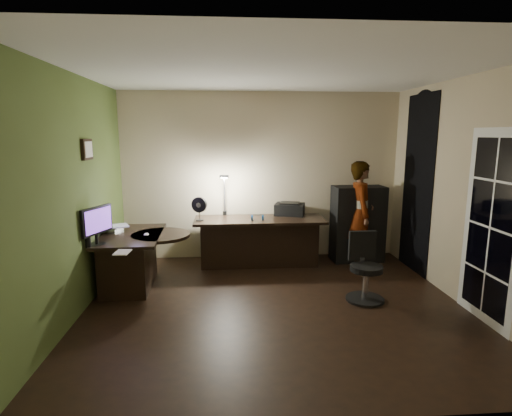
{
  "coord_description": "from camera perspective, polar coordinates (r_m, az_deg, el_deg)",
  "views": [
    {
      "loc": [
        -0.55,
        -4.49,
        2.03
      ],
      "look_at": [
        -0.15,
        1.05,
        1.0
      ],
      "focal_mm": 28.0,
      "sensor_mm": 36.0,
      "label": 1
    }
  ],
  "objects": [
    {
      "name": "cabinet",
      "position": [
        6.64,
        14.31,
        -2.19
      ],
      "size": [
        0.83,
        0.44,
        1.22
      ],
      "primitive_type": "cube",
      "rotation": [
        0.0,
        0.0,
        0.04
      ],
      "color": "black",
      "rests_on": "floor"
    },
    {
      "name": "desk_lamp",
      "position": [
        6.39,
        -4.52,
        2.16
      ],
      "size": [
        0.24,
        0.36,
        0.72
      ],
      "primitive_type": "cube",
      "rotation": [
        0.0,
        0.0,
        -0.23
      ],
      "color": "black",
      "rests_on": "desk_right"
    },
    {
      "name": "wall_back",
      "position": [
        6.55,
        0.71,
        4.55
      ],
      "size": [
        4.5,
        0.01,
        2.7
      ],
      "primitive_type": "cube",
      "color": "#C1AF8B",
      "rests_on": "floor"
    },
    {
      "name": "desk_left",
      "position": [
        5.64,
        -17.2,
        -7.19
      ],
      "size": [
        0.82,
        1.28,
        0.72
      ],
      "primitive_type": "cube",
      "rotation": [
        0.0,
        0.0,
        0.04
      ],
      "color": "black",
      "rests_on": "floor"
    },
    {
      "name": "framed_picture",
      "position": [
        5.22,
        -23.02,
        7.71
      ],
      "size": [
        0.04,
        0.3,
        0.25
      ],
      "primitive_type": "cube",
      "color": "black",
      "rests_on": "wall_left"
    },
    {
      "name": "arched_doorway",
      "position": [
        6.33,
        22.08,
        3.12
      ],
      "size": [
        0.01,
        0.9,
        2.6
      ],
      "primitive_type": "cube",
      "color": "black",
      "rests_on": "floor"
    },
    {
      "name": "laptop_stand",
      "position": [
        5.73,
        -19.83,
        -2.95
      ],
      "size": [
        0.27,
        0.25,
        0.09
      ],
      "primitive_type": "cube",
      "rotation": [
        0.0,
        0.0,
        -0.38
      ],
      "color": "silver",
      "rests_on": "desk_left"
    },
    {
      "name": "person",
      "position": [
        6.44,
        14.71,
        -0.74
      ],
      "size": [
        0.48,
        0.64,
        1.63
      ],
      "primitive_type": "imported",
      "rotation": [
        0.0,
        0.0,
        1.4
      ],
      "color": "#D8A88C",
      "rests_on": "floor"
    },
    {
      "name": "french_door",
      "position": [
        4.92,
        30.49,
        -2.45
      ],
      "size": [
        0.02,
        0.92,
        2.1
      ],
      "primitive_type": "cube",
      "color": "white",
      "rests_on": "floor"
    },
    {
      "name": "printer",
      "position": [
        6.43,
        4.83,
        -0.1
      ],
      "size": [
        0.54,
        0.47,
        0.2
      ],
      "primitive_type": "cube",
      "rotation": [
        0.0,
        0.0,
        -0.29
      ],
      "color": "black",
      "rests_on": "desk_right"
    },
    {
      "name": "desk_fan",
      "position": [
        6.03,
        -8.08,
        -0.11
      ],
      "size": [
        0.26,
        0.19,
        0.36
      ],
      "primitive_type": "cube",
      "rotation": [
        0.0,
        0.0,
        -0.32
      ],
      "color": "black",
      "rests_on": "desk_right"
    },
    {
      "name": "speaker",
      "position": [
        5.1,
        -22.88,
        -4.33
      ],
      "size": [
        0.08,
        0.08,
        0.17
      ],
      "primitive_type": "cylinder",
      "rotation": [
        0.0,
        0.0,
        -0.21
      ],
      "color": "black",
      "rests_on": "desk_left"
    },
    {
      "name": "notepad",
      "position": [
        4.77,
        -18.55,
        -6.02
      ],
      "size": [
        0.17,
        0.23,
        0.01
      ],
      "primitive_type": "cube",
      "rotation": [
        0.0,
        0.0,
        -0.07
      ],
      "color": "silver",
      "rests_on": "desk_left"
    },
    {
      "name": "phone",
      "position": [
        5.57,
        -12.05,
        -3.37
      ],
      "size": [
        0.1,
        0.14,
        0.01
      ],
      "primitive_type": "cube",
      "rotation": [
        0.0,
        0.0,
        -0.32
      ],
      "color": "black",
      "rests_on": "desk_left"
    },
    {
      "name": "monitor",
      "position": [
        5.17,
        -21.89,
        -3.11
      ],
      "size": [
        0.28,
        0.52,
        0.34
      ],
      "primitive_type": "cube",
      "rotation": [
        0.0,
        0.0,
        -0.37
      ],
      "color": "black",
      "rests_on": "desk_left"
    },
    {
      "name": "wall_left",
      "position": [
        4.85,
        -24.68,
        1.49
      ],
      "size": [
        0.01,
        4.0,
        2.7
      ],
      "primitive_type": "cube",
      "color": "#C1AF8B",
      "rests_on": "floor"
    },
    {
      "name": "laptop",
      "position": [
        5.69,
        -19.54,
        -1.35
      ],
      "size": [
        0.45,
        0.44,
        0.24
      ],
      "primitive_type": "cube",
      "rotation": [
        0.0,
        0.0,
        0.41
      ],
      "color": "silver",
      "rests_on": "laptop_stand"
    },
    {
      "name": "desk_right",
      "position": [
        6.24,
        0.49,
        -4.89
      ],
      "size": [
        2.0,
        0.7,
        0.75
      ],
      "primitive_type": "cube",
      "rotation": [
        0.0,
        0.0,
        0.0
      ],
      "color": "black",
      "rests_on": "floor"
    },
    {
      "name": "ceiling",
      "position": [
        4.57,
        2.98,
        18.99
      ],
      "size": [
        4.5,
        4.0,
        0.01
      ],
      "primitive_type": "cube",
      "color": "silver",
      "rests_on": "floor"
    },
    {
      "name": "wall_front",
      "position": [
        2.63,
        8.09,
        -4.54
      ],
      "size": [
        4.5,
        0.01,
        2.7
      ],
      "primitive_type": "cube",
      "color": "#C1AF8B",
      "rests_on": "floor"
    },
    {
      "name": "green_wall_overlay",
      "position": [
        4.84,
        -24.51,
        1.49
      ],
      "size": [
        0.0,
        4.0,
        2.7
      ],
      "primitive_type": "cube",
      "color": "#495E28",
      "rests_on": "floor"
    },
    {
      "name": "office_chair",
      "position": [
        5.11,
        15.51,
        -8.26
      ],
      "size": [
        0.47,
        0.47,
        0.84
      ],
      "primitive_type": "cube",
      "rotation": [
        0.0,
        0.0,
        0.01
      ],
      "color": "black",
      "rests_on": "floor"
    },
    {
      "name": "headphones",
      "position": [
        6.02,
        0.2,
        -1.31
      ],
      "size": [
        0.21,
        0.1,
        0.1
      ],
      "primitive_type": "cube",
      "rotation": [
        0.0,
        0.0,
        -0.06
      ],
      "color": "navy",
      "rests_on": "desk_right"
    },
    {
      "name": "wall_right",
      "position": [
        5.34,
        27.64,
        1.99
      ],
      "size": [
        0.01,
        4.0,
        2.7
      ],
      "primitive_type": "cube",
      "color": "#C1AF8B",
      "rests_on": "floor"
    },
    {
      "name": "pen",
      "position": [
        5.57,
        -19.29,
        -3.73
      ],
      "size": [
        0.01,
        0.13,
        0.01
      ],
      "primitive_type": "cube",
      "rotation": [
        0.0,
        0.0,
        0.02
      ],
      "color": "black",
      "rests_on": "desk_left"
    },
    {
      "name": "floor",
      "position": [
        4.96,
        2.68,
        -13.73
      ],
      "size": [
        4.5,
        4.0,
        0.01
      ],
      "primitive_type": "cube",
      "color": "black",
      "rests_on": "ground"
    },
    {
      "name": "mouse",
      "position": [
        5.45,
        -15.4,
        -3.67
      ],
      "size": [
        0.09,
        0.11,
        0.04
      ],
      "primitive_type": "ellipsoid",
      "rotation": [
        0.0,
        0.0,
        0.35
      ],
      "color": "silver",
      "rests_on": "desk_left"
    }
  ]
}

